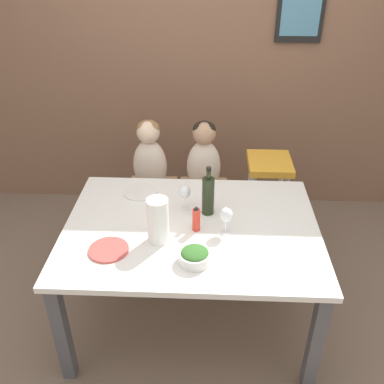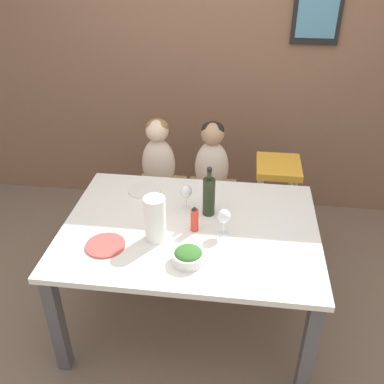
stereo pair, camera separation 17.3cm
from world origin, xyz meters
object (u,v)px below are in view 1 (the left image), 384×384
object	(u,v)px
chair_far_left	(152,198)
salad_bowl_large	(195,256)
wine_glass_near	(226,215)
wine_bottle	(208,195)
chair_far_center	(203,199)
person_child_center	(204,157)
wine_glass_far	(185,192)
dinner_plate_back_left	(140,192)
person_child_left	(150,156)
paper_towel_roll	(158,221)
chair_right_highchair	(268,180)
dinner_plate_front_left	(109,250)

from	to	relation	value
chair_far_left	salad_bowl_large	world-z (taller)	salad_bowl_large
wine_glass_near	wine_bottle	bearing A→B (deg)	117.85
chair_far_center	person_child_center	xyz separation A→B (m)	(-0.00, 0.00, 0.37)
wine_glass_far	dinner_plate_back_left	size ratio (longest dim) A/B	0.75
chair_far_left	person_child_left	xyz separation A→B (m)	(0.00, 0.00, 0.37)
wine_bottle	paper_towel_roll	distance (m)	0.39
wine_bottle	paper_towel_roll	bearing A→B (deg)	-133.71
person_child_center	wine_bottle	distance (m)	0.68
chair_far_center	chair_right_highchair	xyz separation A→B (m)	(0.49, 0.00, 0.18)
chair_far_center	wine_bottle	distance (m)	0.82
person_child_center	wine_bottle	xyz separation A→B (m)	(0.04, -0.68, 0.09)
wine_bottle	dinner_plate_back_left	size ratio (longest dim) A/B	1.45
chair_far_center	paper_towel_roll	xyz separation A→B (m)	(-0.23, -0.95, 0.47)
chair_far_center	person_child_left	bearing A→B (deg)	179.84
paper_towel_roll	wine_glass_far	distance (m)	0.34
person_child_center	wine_glass_far	xyz separation A→B (m)	(-0.10, -0.64, 0.08)
chair_far_left	wine_glass_far	bearing A→B (deg)	-64.80
person_child_left	person_child_center	size ratio (longest dim) A/B	1.00
salad_bowl_large	dinner_plate_back_left	distance (m)	0.76
chair_far_center	salad_bowl_large	size ratio (longest dim) A/B	2.80
chair_far_center	wine_glass_near	bearing A→B (deg)	-80.83
chair_far_left	wine_glass_near	world-z (taller)	wine_glass_near
dinner_plate_back_left	dinner_plate_front_left	bearing A→B (deg)	-98.08
dinner_plate_front_left	chair_far_center	bearing A→B (deg)	65.31
dinner_plate_back_left	wine_glass_far	bearing A→B (deg)	-29.23
chair_far_center	wine_glass_far	xyz separation A→B (m)	(-0.10, -0.64, 0.45)
wine_glass_near	wine_glass_far	bearing A→B (deg)	136.16
person_child_center	dinner_plate_front_left	distance (m)	1.17
wine_glass_far	dinner_plate_back_left	distance (m)	0.36
chair_far_left	salad_bowl_large	xyz separation A→B (m)	(0.38, -1.13, 0.37)
paper_towel_roll	wine_glass_far	bearing A→B (deg)	68.71
wine_glass_near	dinner_plate_back_left	world-z (taller)	wine_glass_near
wine_bottle	wine_glass_far	size ratio (longest dim) A/B	1.92
chair_right_highchair	dinner_plate_front_left	size ratio (longest dim) A/B	3.46
wine_bottle	dinner_plate_back_left	distance (m)	0.50
chair_far_left	salad_bowl_large	bearing A→B (deg)	-71.42
person_child_center	dinner_plate_back_left	world-z (taller)	person_child_center
person_child_left	dinner_plate_front_left	size ratio (longest dim) A/B	2.62
chair_far_center	wine_glass_near	xyz separation A→B (m)	(0.14, -0.87, 0.45)
person_child_center	paper_towel_roll	distance (m)	0.99
chair_far_left	dinner_plate_back_left	size ratio (longest dim) A/B	2.19
chair_right_highchair	dinner_plate_back_left	bearing A→B (deg)	-152.30
chair_right_highchair	wine_bottle	size ratio (longest dim) A/B	2.39
chair_far_center	wine_glass_near	world-z (taller)	wine_glass_near
chair_right_highchair	person_child_center	bearing A→B (deg)	179.87
salad_bowl_large	chair_right_highchair	bearing A→B (deg)	65.55
wine_bottle	wine_glass_far	world-z (taller)	wine_bottle
chair_far_left	person_child_left	size ratio (longest dim) A/B	0.83
person_child_left	chair_right_highchair	bearing A→B (deg)	-0.07
dinner_plate_front_left	chair_right_highchair	bearing A→B (deg)	47.36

